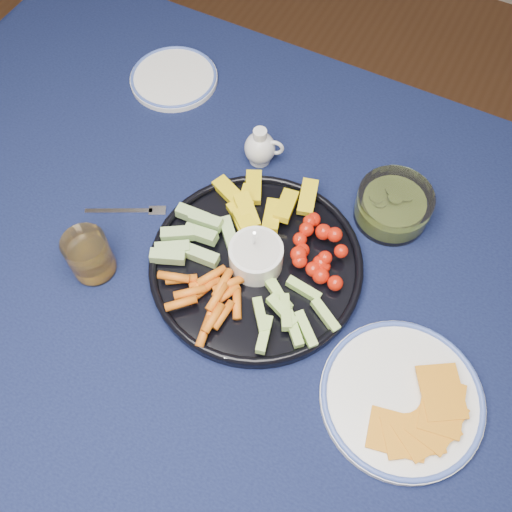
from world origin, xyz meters
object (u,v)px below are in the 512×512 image
at_px(creamer_pitcher, 260,148).
at_px(juice_tumbler, 90,257).
at_px(dining_table, 275,308).
at_px(side_plate_extra, 174,78).
at_px(cheese_plate, 402,397).
at_px(pickle_bowl, 393,207).
at_px(crudite_platter, 254,262).

relative_size(creamer_pitcher, juice_tumbler, 0.93).
height_order(dining_table, side_plate_extra, side_plate_extra).
bearing_deg(cheese_plate, pickle_bowl, 113.65).
xyz_separation_m(creamer_pitcher, pickle_bowl, (0.26, -0.01, -0.01)).
distance_m(pickle_bowl, cheese_plate, 0.33).
xyz_separation_m(crudite_platter, creamer_pitcher, (-0.10, 0.21, 0.01)).
relative_size(creamer_pitcher, cheese_plate, 0.33).
bearing_deg(pickle_bowl, side_plate_extra, 168.13).
bearing_deg(crudite_platter, dining_table, -16.53).
bearing_deg(juice_tumbler, crudite_platter, 27.57).
xyz_separation_m(creamer_pitcher, cheese_plate, (0.39, -0.31, -0.02)).
bearing_deg(side_plate_extra, juice_tumbler, -75.64).
distance_m(crudite_platter, side_plate_extra, 0.47).
bearing_deg(side_plate_extra, dining_table, -39.37).
bearing_deg(cheese_plate, juice_tumbler, -177.24).
xyz_separation_m(dining_table, crudite_platter, (-0.05, 0.01, 0.11)).
bearing_deg(juice_tumbler, dining_table, 20.95).
xyz_separation_m(juice_tumbler, side_plate_extra, (-0.11, 0.43, -0.03)).
bearing_deg(creamer_pitcher, pickle_bowl, -1.21).
xyz_separation_m(dining_table, creamer_pitcher, (-0.14, 0.22, 0.12)).
relative_size(pickle_bowl, cheese_plate, 0.54).
relative_size(dining_table, cheese_plate, 6.89).
xyz_separation_m(crudite_platter, pickle_bowl, (0.16, 0.20, 0.01)).
distance_m(dining_table, cheese_plate, 0.28).
relative_size(dining_table, juice_tumbler, 19.60).
distance_m(juice_tumbler, side_plate_extra, 0.45).
bearing_deg(cheese_plate, creamer_pitcher, 142.02).
distance_m(dining_table, juice_tumbler, 0.33).
height_order(crudite_platter, side_plate_extra, crudite_platter).
bearing_deg(creamer_pitcher, juice_tumbler, -112.88).
bearing_deg(side_plate_extra, creamer_pitcher, -22.11).
distance_m(dining_table, pickle_bowl, 0.27).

